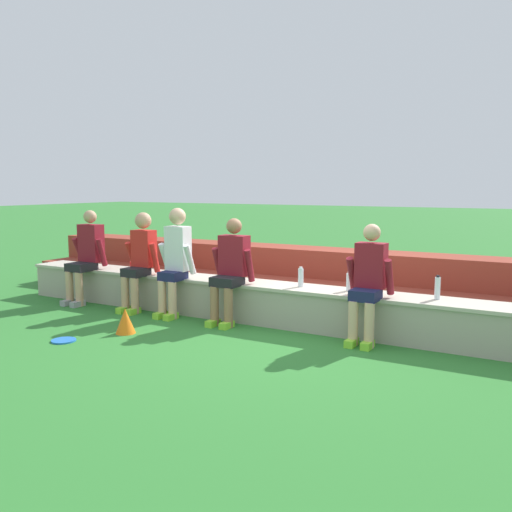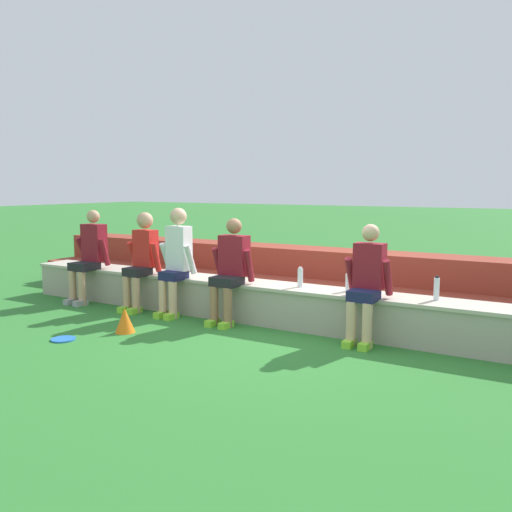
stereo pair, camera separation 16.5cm
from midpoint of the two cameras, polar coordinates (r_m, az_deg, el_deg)
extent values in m
plane|color=#2D752D|center=(6.74, 2.24, -7.69)|extent=(80.00, 80.00, 0.00)
cube|color=#A8A08E|center=(6.91, 3.23, -5.21)|extent=(8.80, 0.51, 0.50)
cube|color=#BCB39F|center=(6.86, 3.24, -3.31)|extent=(8.84, 0.55, 0.04)
cube|color=brown|center=(7.64, 5.93, -4.36)|extent=(10.43, 0.61, 0.41)
cube|color=maroon|center=(8.16, 7.66, -2.18)|extent=(10.43, 0.61, 0.82)
cylinder|color=tan|center=(8.58, -19.28, -3.15)|extent=(0.11, 0.11, 0.50)
cylinder|color=tan|center=(8.43, -18.37, -3.29)|extent=(0.11, 0.11, 0.50)
cube|color=#99999E|center=(8.59, -19.42, -4.56)|extent=(0.10, 0.22, 0.08)
cube|color=#99999E|center=(8.44, -18.52, -4.72)|extent=(0.10, 0.22, 0.08)
cube|color=black|center=(8.56, -18.17, -1.07)|extent=(0.33, 0.36, 0.12)
cube|color=maroon|center=(8.66, -17.24, 1.29)|extent=(0.36, 0.20, 0.56)
sphere|color=tan|center=(8.63, -17.34, 3.91)|extent=(0.19, 0.19, 0.19)
cylinder|color=maroon|center=(8.83, -18.34, 0.54)|extent=(0.08, 0.25, 0.42)
cylinder|color=maroon|center=(8.49, -16.23, 0.36)|extent=(0.08, 0.19, 0.43)
cylinder|color=tan|center=(7.85, -13.98, -3.89)|extent=(0.11, 0.11, 0.50)
cylinder|color=tan|center=(7.74, -13.04, -4.03)|extent=(0.11, 0.11, 0.50)
cube|color=#8CD833|center=(7.87, -14.14, -5.43)|extent=(0.10, 0.22, 0.08)
cube|color=#8CD833|center=(7.75, -13.20, -5.59)|extent=(0.10, 0.22, 0.08)
cube|color=black|center=(7.84, -12.92, -1.63)|extent=(0.29, 0.33, 0.12)
cube|color=red|center=(7.93, -12.13, 0.78)|extent=(0.32, 0.20, 0.52)
sphere|color=tan|center=(7.90, -12.20, 3.61)|extent=(0.23, 0.23, 0.23)
cylinder|color=red|center=(8.07, -13.31, 0.02)|extent=(0.08, 0.24, 0.42)
cylinder|color=red|center=(7.79, -11.05, -0.17)|extent=(0.08, 0.19, 0.43)
cylinder|color=#DBAD89|center=(7.44, -10.33, -4.42)|extent=(0.11, 0.11, 0.50)
cylinder|color=#DBAD89|center=(7.33, -9.30, -4.56)|extent=(0.11, 0.11, 0.50)
cube|color=#8CD833|center=(7.45, -10.49, -6.04)|extent=(0.10, 0.22, 0.08)
cube|color=#8CD833|center=(7.35, -9.46, -6.21)|extent=(0.10, 0.22, 0.08)
cube|color=#191E47|center=(7.43, -9.23, -2.03)|extent=(0.28, 0.32, 0.12)
cube|color=white|center=(7.48, -8.71, 0.78)|extent=(0.31, 0.20, 0.60)
sphere|color=#DBAD89|center=(7.44, -8.77, 4.08)|extent=(0.23, 0.23, 0.23)
cylinder|color=white|center=(7.60, -10.00, -0.16)|extent=(0.08, 0.24, 0.42)
cylinder|color=white|center=(7.35, -7.52, -0.36)|extent=(0.08, 0.23, 0.42)
cylinder|color=#996B4C|center=(6.93, -5.00, -5.19)|extent=(0.11, 0.11, 0.50)
cylinder|color=#996B4C|center=(6.82, -3.58, -5.38)|extent=(0.11, 0.11, 0.50)
cube|color=#8CD833|center=(6.95, -5.17, -6.93)|extent=(0.10, 0.22, 0.08)
cube|color=#8CD833|center=(6.83, -3.75, -7.15)|extent=(0.10, 0.22, 0.08)
cube|color=black|center=(6.93, -3.69, -2.62)|extent=(0.34, 0.33, 0.12)
cube|color=maroon|center=(7.02, -2.94, 0.08)|extent=(0.37, 0.20, 0.51)
sphere|color=#996B4C|center=(6.99, -2.96, 3.12)|extent=(0.20, 0.20, 0.20)
cylinder|color=maroon|center=(7.15, -4.62, -0.73)|extent=(0.08, 0.22, 0.42)
cylinder|color=maroon|center=(6.90, -1.37, -1.00)|extent=(0.08, 0.19, 0.43)
cylinder|color=#DBAD89|center=(6.14, 9.26, -6.89)|extent=(0.11, 0.11, 0.50)
cylinder|color=#DBAD89|center=(6.08, 10.88, -7.06)|extent=(0.11, 0.11, 0.50)
cube|color=#8CD833|center=(6.16, 9.09, -8.86)|extent=(0.10, 0.22, 0.08)
cube|color=#8CD833|center=(6.10, 10.71, -9.05)|extent=(0.10, 0.22, 0.08)
cube|color=#191E47|center=(6.16, 10.52, -3.98)|extent=(0.30, 0.31, 0.12)
cube|color=maroon|center=(6.27, 11.10, -0.95)|extent=(0.33, 0.20, 0.50)
sphere|color=#DBAD89|center=(6.23, 11.18, 2.40)|extent=(0.19, 0.19, 0.19)
cylinder|color=maroon|center=(6.34, 9.17, -1.85)|extent=(0.08, 0.25, 0.41)
cylinder|color=maroon|center=(6.21, 12.90, -2.14)|extent=(0.08, 0.23, 0.42)
cylinder|color=silver|center=(6.34, 17.58, -3.20)|extent=(0.06, 0.06, 0.25)
cylinder|color=black|center=(6.32, 17.62, -2.00)|extent=(0.04, 0.04, 0.02)
cylinder|color=silver|center=(6.81, 3.97, -2.26)|extent=(0.07, 0.07, 0.23)
cylinder|color=white|center=(6.79, 3.98, -1.22)|extent=(0.04, 0.04, 0.02)
cylinder|color=silver|center=(6.61, 8.92, -2.70)|extent=(0.07, 0.07, 0.21)
cylinder|color=white|center=(6.59, 8.94, -1.72)|extent=(0.04, 0.04, 0.02)
cylinder|color=red|center=(8.41, -13.22, -0.97)|extent=(0.08, 0.08, 0.12)
cylinder|color=blue|center=(6.67, -19.98, -8.23)|extent=(0.27, 0.27, 0.02)
cone|color=orange|center=(6.77, -14.06, -6.54)|extent=(0.24, 0.24, 0.30)
camera|label=1|loc=(0.08, -90.67, -0.09)|focal=38.62mm
camera|label=2|loc=(0.08, 89.33, 0.09)|focal=38.62mm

